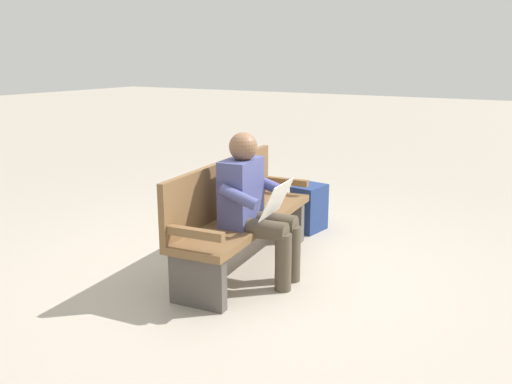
{
  "coord_description": "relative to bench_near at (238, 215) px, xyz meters",
  "views": [
    {
      "loc": [
        3.63,
        2.24,
        1.75
      ],
      "look_at": [
        0.09,
        0.15,
        0.7
      ],
      "focal_mm": 37.77,
      "sensor_mm": 36.0,
      "label": 1
    }
  ],
  "objects": [
    {
      "name": "ground_plane",
      "position": [
        -0.01,
        0.07,
        -0.46
      ],
      "size": [
        40.0,
        40.0,
        0.0
      ],
      "primitive_type": "plane",
      "color": "#A89E8E"
    },
    {
      "name": "person_seated",
      "position": [
        0.16,
        0.25,
        0.17
      ],
      "size": [
        0.6,
        0.6,
        1.18
      ],
      "rotation": [
        0.0,
        0.0,
        0.11
      ],
      "color": "#474C84",
      "rests_on": "ground"
    },
    {
      "name": "backpack",
      "position": [
        -1.19,
        0.09,
        -0.23
      ],
      "size": [
        0.37,
        0.33,
        0.47
      ],
      "rotation": [
        0.0,
        0.0,
        3.0
      ],
      "color": "navy",
      "rests_on": "ground"
    },
    {
      "name": "bench_near",
      "position": [
        0.0,
        0.0,
        0.0
      ],
      "size": [
        1.84,
        0.67,
        0.9
      ],
      "rotation": [
        0.0,
        0.0,
        0.11
      ],
      "color": "brown",
      "rests_on": "ground"
    }
  ]
}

